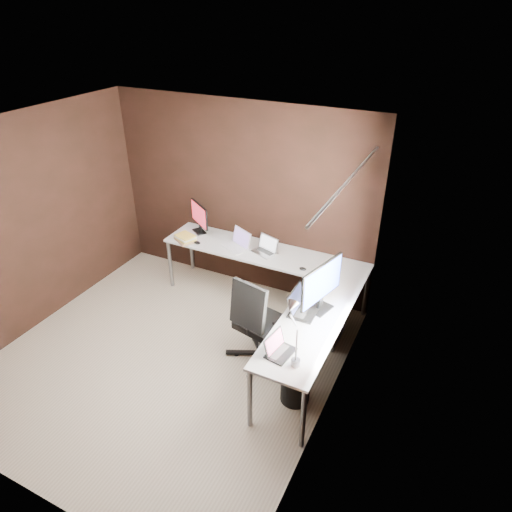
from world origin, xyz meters
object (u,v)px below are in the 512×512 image
Objects in this scene: laptop_black_small at (278,349)px; laptop_silver at (266,249)px; book_stack at (185,238)px; monitor_right at (322,284)px; laptop_white at (238,244)px; wastebasket at (295,386)px; office_chair at (259,336)px; desk_lamp at (293,325)px; drawer_pedestal at (324,314)px; monitor_left at (199,216)px; laptop_black_big at (301,306)px.

laptop_silver is at bearing 37.63° from laptop_black_small.
laptop_black_small reaches higher than book_stack.
monitor_right is 1.81× the size of laptop_silver.
wastebasket is at bearing -19.14° from laptop_white.
office_chair is (0.41, -1.04, -0.46)m from laptop_silver.
desk_lamp is at bearing -39.58° from laptop_silver.
wastebasket is at bearing 96.63° from desk_lamp.
laptop_black_small is at bearing -91.83° from drawer_pedestal.
office_chair is at bearing -126.47° from drawer_pedestal.
laptop_silver is 1.85m from laptop_black_small.
book_stack is at bearing 88.33° from monitor_right.
monitor_left is 1.21× the size of book_stack.
book_stack is at bearing -61.53° from monitor_left.
monitor_right reaches higher than laptop_silver.
laptop_black_small is at bearing -177.21° from laptop_black_big.
book_stack is (-2.08, 0.64, -0.26)m from monitor_right.
book_stack is (-0.70, -0.15, -0.01)m from laptop_white.
drawer_pedestal is 2.13m from monitor_left.
laptop_silver reaches higher than book_stack.
book_stack is at bearing 145.57° from desk_lamp.
monitor_left reaches higher than laptop_black_small.
laptop_black_big is 1.10× the size of wastebasket.
laptop_silver is 0.95× the size of laptop_black_big.
laptop_black_small is at bearing -36.21° from book_stack.
laptop_black_small is (-0.04, -1.28, 0.47)m from drawer_pedestal.
laptop_silver is (1.04, -0.12, -0.19)m from monitor_left.
desk_lamp reaches higher than office_chair.
laptop_white is 0.39× the size of office_chair.
monitor_right is at bearing 9.12° from monitor_left.
book_stack is (-2.00, 0.16, 0.47)m from drawer_pedestal.
monitor_left is at bearing 166.56° from drawer_pedestal.
laptop_black_big is at bearing 140.09° from monitor_right.
monitor_left reaches higher than book_stack.
laptop_black_big is 0.80m from wastebasket.
book_stack reaches higher than drawer_pedestal.
laptop_silver is (-1.00, 0.83, -0.26)m from monitor_right.
book_stack is (-1.92, 0.75, -0.01)m from laptop_black_big.
office_chair is (-0.61, 0.60, -0.80)m from desk_lamp.
laptop_black_big is at bearing 104.50° from desk_lamp.
book_stack is 2.57m from desk_lamp.
laptop_black_big is at bearing -29.61° from laptop_silver.
office_chair is at bearing -4.60° from monitor_left.
drawer_pedestal is 1.00× the size of desk_lamp.
monitor_left is 1.21× the size of wastebasket.
laptop_black_big reaches higher than laptop_white.
laptop_white is 1.10× the size of laptop_black_big.
monitor_left reaches higher than laptop_white.
desk_lamp is (2.06, -1.76, 0.15)m from monitor_left.
laptop_black_big is 1.10× the size of book_stack.
monitor_left is 1.06m from laptop_silver.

